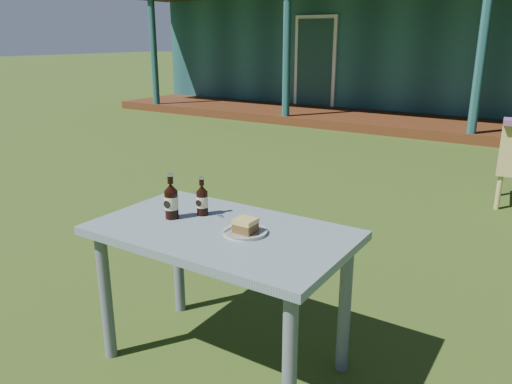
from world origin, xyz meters
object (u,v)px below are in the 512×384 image
Objects in this scene: cafe_table at (222,249)px; cake_slice at (245,225)px; plate at (245,231)px; cola_bottle_near at (202,200)px; cola_bottle_far at (171,201)px.

cake_slice is at bearing 0.74° from cafe_table.
cafe_table is at bearing -179.26° from cake_slice.
cake_slice is (0.01, -0.01, 0.04)m from plate.
cafe_table is 0.17m from plate.
cola_bottle_near reaches higher than cafe_table.
plate is at bearing -15.76° from cola_bottle_near.
cafe_table is 0.35m from cola_bottle_far.
cafe_table is 0.20m from cake_slice.
cola_bottle_near is (-0.19, 0.10, 0.18)m from cafe_table.
plate is at bearing 4.03° from cola_bottle_far.
cola_bottle_far is at bearing -177.96° from cake_slice.
plate is at bearing 128.76° from cake_slice.
cafe_table is at bearing -172.75° from plate.
cola_bottle_far is (-0.41, -0.03, 0.08)m from plate.
cola_bottle_far is (-0.42, -0.02, 0.04)m from cake_slice.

